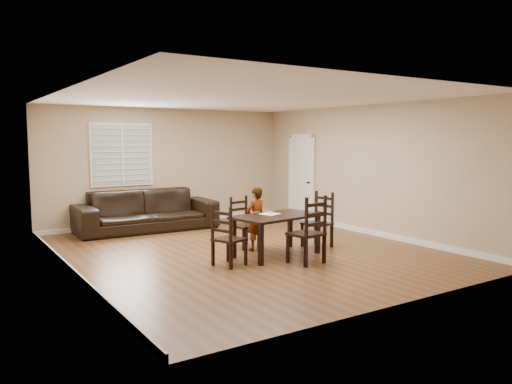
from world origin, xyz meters
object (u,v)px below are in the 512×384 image
at_px(donut, 271,213).
at_px(dining_table, 277,220).
at_px(child, 256,219).
at_px(sofa, 147,211).
at_px(chair_right, 321,222).
at_px(chair_far, 312,234).
at_px(chair_left, 224,239).
at_px(chair_near, 241,224).

bearing_deg(donut, dining_table, -87.91).
xyz_separation_m(child, sofa, (-0.93, 2.96, -0.13)).
height_order(chair_right, donut, chair_right).
height_order(child, donut, child).
bearing_deg(chair_right, donut, -97.91).
distance_m(chair_far, chair_right, 1.41).
xyz_separation_m(chair_far, sofa, (-1.13, 4.31, -0.06)).
bearing_deg(chair_left, child, -73.88).
height_order(dining_table, chair_right, chair_right).
xyz_separation_m(chair_left, sofa, (0.12, 3.69, -0.00)).
bearing_deg(sofa, chair_right, -55.62).
bearing_deg(chair_left, chair_right, -99.59).
distance_m(dining_table, child, 0.54).
distance_m(chair_right, child, 1.28).
relative_size(chair_near, donut, 9.50).
height_order(chair_far, sofa, chair_far).
bearing_deg(dining_table, chair_left, -178.97).
xyz_separation_m(dining_table, chair_right, (1.14, 0.17, -0.15)).
bearing_deg(chair_left, chair_far, -134.91).
bearing_deg(sofa, child, -71.01).
bearing_deg(chair_right, child, -114.66).
height_order(chair_near, child, child).
height_order(chair_far, chair_right, chair_far).
relative_size(chair_right, donut, 10.31).
bearing_deg(chair_near, chair_right, -40.42).
height_order(chair_left, donut, chair_left).
relative_size(chair_left, chair_right, 0.95).
height_order(dining_table, chair_far, chair_far).
distance_m(chair_left, child, 1.28).
xyz_separation_m(chair_near, chair_right, (1.28, -0.78, 0.04)).
bearing_deg(chair_near, chair_left, -140.26).
relative_size(child, sofa, 0.38).
xyz_separation_m(chair_near, chair_left, (-0.99, -1.13, 0.01)).
bearing_deg(chair_right, dining_table, -89.47).
bearing_deg(dining_table, chair_near, 90.09).
distance_m(chair_near, chair_far, 1.77).
bearing_deg(dining_table, chair_far, -90.10).
distance_m(dining_table, chair_near, 0.97).
height_order(chair_right, sofa, chair_right).
bearing_deg(chair_left, dining_table, -99.05).
height_order(chair_near, chair_right, chair_right).
bearing_deg(dining_table, child, 90.00).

